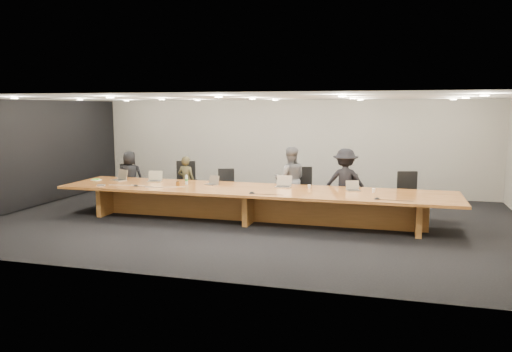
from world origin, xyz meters
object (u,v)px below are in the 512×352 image
(mic_right, at_px, (377,198))
(chair_right, at_px, (345,194))
(chair_mid_left, at_px, (226,188))
(laptop_c, at_px, (211,180))
(chair_far_right, at_px, (410,195))
(person_c, at_px, (290,180))
(laptop_d, at_px, (283,181))
(chair_left, at_px, (185,183))
(av_box, at_px, (101,185))
(amber_mug, at_px, (178,184))
(laptop_b, at_px, (154,176))
(mic_left, at_px, (136,185))
(laptop_a, at_px, (118,175))
(water_bottle, at_px, (186,180))
(paper_cup_far, at_px, (374,190))
(chair_far_left, at_px, (121,183))
(person_d, at_px, (345,182))
(paper_cup_near, at_px, (309,187))
(mic_center, at_px, (252,193))
(laptop_e, at_px, (353,186))
(person_b, at_px, (186,181))
(chair_mid_right, at_px, (303,189))
(person_a, at_px, (130,177))
(conference_table, at_px, (252,199))

(mic_right, bearing_deg, chair_right, 114.11)
(chair_mid_left, xyz_separation_m, laptop_c, (-0.01, -1.05, 0.36))
(chair_right, bearing_deg, chair_far_right, 18.01)
(person_c, bearing_deg, chair_mid_left, -19.11)
(person_c, xyz_separation_m, laptop_d, (0.01, -0.84, 0.08))
(chair_left, relative_size, av_box, 6.98)
(amber_mug, xyz_separation_m, av_box, (-1.74, -0.49, -0.04))
(laptop_b, bearing_deg, mic_left, -113.17)
(laptop_d, height_order, av_box, laptop_d)
(laptop_a, bearing_deg, amber_mug, 12.43)
(chair_far_right, height_order, mic_right, chair_far_right)
(water_bottle, relative_size, paper_cup_far, 2.47)
(laptop_c, xyz_separation_m, mic_right, (3.88, -0.85, -0.10))
(laptop_c, height_order, laptop_d, laptop_d)
(chair_far_left, distance_m, laptop_d, 4.79)
(person_d, relative_size, mic_left, 12.65)
(person_d, relative_size, laptop_d, 4.59)
(chair_left, xyz_separation_m, av_box, (-1.35, -1.78, 0.16))
(paper_cup_near, height_order, mic_left, paper_cup_near)
(mic_center, bearing_deg, chair_mid_left, 122.91)
(laptop_e, bearing_deg, laptop_d, 159.17)
(chair_left, bearing_deg, laptop_d, -31.30)
(laptop_a, relative_size, mic_right, 2.74)
(person_b, bearing_deg, water_bottle, 121.41)
(chair_mid_left, distance_m, laptop_d, 2.00)
(chair_mid_right, distance_m, laptop_e, 1.65)
(chair_right, relative_size, laptop_a, 2.81)
(laptop_a, height_order, paper_cup_far, laptop_a)
(av_box, bearing_deg, chair_far_right, -3.42)
(person_a, distance_m, laptop_d, 4.48)
(chair_mid_left, relative_size, chair_mid_right, 0.90)
(laptop_a, relative_size, water_bottle, 1.68)
(conference_table, relative_size, laptop_b, 26.36)
(chair_far_right, distance_m, laptop_e, 1.54)
(person_a, height_order, person_c, person_c)
(conference_table, xyz_separation_m, chair_right, (1.98, 1.21, -0.01))
(laptop_c, bearing_deg, chair_right, 37.17)
(laptop_c, bearing_deg, mic_center, -14.73)
(chair_mid_right, xyz_separation_m, laptop_b, (-3.57, -0.90, 0.32))
(laptop_d, xyz_separation_m, laptop_e, (1.61, -0.06, -0.02))
(conference_table, xyz_separation_m, chair_mid_right, (0.93, 1.28, 0.05))
(person_a, height_order, av_box, person_a)
(person_c, distance_m, paper_cup_near, 1.03)
(laptop_a, bearing_deg, paper_cup_far, 23.56)
(conference_table, relative_size, person_c, 5.54)
(paper_cup_far, relative_size, mic_left, 0.68)
(chair_far_left, bearing_deg, mic_left, -35.04)
(conference_table, relative_size, chair_far_left, 8.56)
(mic_center, bearing_deg, chair_right, 44.98)
(conference_table, relative_size, laptop_e, 31.06)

